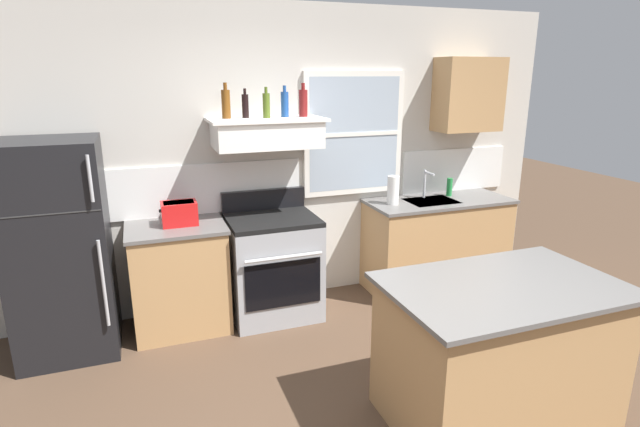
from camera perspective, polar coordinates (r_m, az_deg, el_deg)
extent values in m
cube|color=beige|center=(4.63, -3.83, 6.32)|extent=(5.40, 0.06, 2.70)
cube|color=white|center=(4.45, -17.96, 2.30)|extent=(2.50, 0.02, 0.44)
cube|color=white|center=(5.41, 15.02, 4.84)|extent=(1.20, 0.02, 0.44)
cube|color=white|center=(4.78, 3.89, 9.03)|extent=(1.00, 0.04, 1.15)
cube|color=#9EADBC|center=(4.76, 3.97, 9.01)|extent=(0.90, 0.01, 1.05)
cube|color=white|center=(4.76, 3.99, 9.01)|extent=(0.90, 0.02, 0.04)
cube|color=black|center=(4.24, -27.53, -3.68)|extent=(0.70, 0.68, 1.65)
cube|color=#333333|center=(3.82, -28.80, -0.11)|extent=(0.69, 0.00, 0.01)
cylinder|color=#A5A8AD|center=(3.92, -23.47, -7.37)|extent=(0.02, 0.02, 0.66)
cylinder|color=#A5A8AD|center=(3.70, -24.76, 3.64)|extent=(0.02, 0.02, 0.32)
cube|color=tan|center=(4.39, -15.70, -7.18)|extent=(0.76, 0.60, 0.88)
cube|color=#605E5B|center=(4.24, -16.16, -1.51)|extent=(0.79, 0.63, 0.03)
cube|color=red|center=(4.22, -15.75, 0.02)|extent=(0.28, 0.20, 0.19)
cube|color=black|center=(4.20, -15.84, 1.19)|extent=(0.24, 0.16, 0.01)
cube|color=black|center=(4.21, -17.75, 0.29)|extent=(0.02, 0.03, 0.02)
cube|color=#9EA0A5|center=(4.47, -5.35, -6.28)|extent=(0.76, 0.64, 0.87)
cube|color=black|center=(4.32, -5.51, -0.68)|extent=(0.76, 0.64, 0.04)
cube|color=black|center=(4.56, -6.47, 1.62)|extent=(0.76, 0.06, 0.18)
cube|color=black|center=(4.19, -4.19, -8.05)|extent=(0.65, 0.01, 0.40)
cylinder|color=silver|center=(4.06, -4.12, -5.02)|extent=(0.65, 0.03, 0.03)
cube|color=white|center=(4.27, -6.11, 8.98)|extent=(0.88, 0.48, 0.22)
cube|color=#262628|center=(4.07, -5.29, 7.52)|extent=(0.75, 0.02, 0.04)
cube|color=white|center=(4.26, -6.16, 10.62)|extent=(0.96, 0.52, 0.02)
cylinder|color=brown|center=(4.24, -10.68, 12.15)|extent=(0.07, 0.07, 0.23)
cylinder|color=brown|center=(4.23, -10.78, 14.08)|extent=(0.03, 0.03, 0.06)
cylinder|color=black|center=(4.27, -8.52, 12.01)|extent=(0.06, 0.06, 0.19)
cylinder|color=black|center=(4.27, -8.58, 13.61)|extent=(0.02, 0.02, 0.05)
cylinder|color=#4C601E|center=(4.24, -6.14, 12.13)|extent=(0.06, 0.06, 0.20)
cylinder|color=#4C601E|center=(4.24, -6.19, 13.83)|extent=(0.03, 0.03, 0.05)
cylinder|color=#1E478C|center=(4.33, -4.04, 12.30)|extent=(0.07, 0.07, 0.21)
cylinder|color=#1E478C|center=(4.32, -4.07, 14.03)|extent=(0.03, 0.03, 0.05)
cylinder|color=maroon|center=(4.35, -1.92, 12.45)|extent=(0.07, 0.07, 0.22)
cylinder|color=maroon|center=(4.35, -1.94, 14.29)|extent=(0.03, 0.03, 0.06)
cube|color=tan|center=(5.17, 13.09, -3.49)|extent=(1.40, 0.60, 0.88)
cube|color=#605E5B|center=(5.04, 13.41, 1.40)|extent=(1.43, 0.63, 0.03)
cube|color=#B7BABC|center=(4.97, 12.58, 1.36)|extent=(0.48, 0.36, 0.01)
cylinder|color=silver|center=(5.05, 11.83, 3.34)|extent=(0.03, 0.03, 0.28)
cylinder|color=silver|center=(4.96, 12.39, 4.50)|extent=(0.02, 0.16, 0.02)
cylinder|color=white|center=(4.74, 8.33, 2.65)|extent=(0.11, 0.11, 0.27)
cylinder|color=#268C3F|center=(5.19, 14.55, 2.95)|extent=(0.06, 0.06, 0.18)
cube|color=tan|center=(3.37, 19.53, -14.91)|extent=(1.32, 0.82, 0.88)
cube|color=#605E5B|center=(3.17, 20.29, -7.80)|extent=(1.40, 0.90, 0.03)
cube|color=tan|center=(5.21, 16.58, 12.86)|extent=(0.64, 0.32, 0.70)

